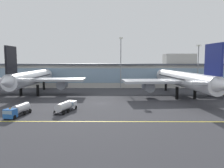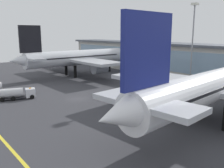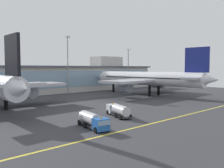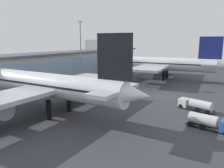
{
  "view_description": "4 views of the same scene",
  "coord_description": "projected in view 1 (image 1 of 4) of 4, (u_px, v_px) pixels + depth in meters",
  "views": [
    {
      "loc": [
        4.13,
        -73.28,
        14.36
      ],
      "look_at": [
        3.48,
        8.94,
        5.62
      ],
      "focal_mm": 35.81,
      "sensor_mm": 36.0,
      "label": 1
    },
    {
      "loc": [
        53.21,
        -31.6,
        16.75
      ],
      "look_at": [
        4.89,
        7.72,
        3.66
      ],
      "focal_mm": 39.66,
      "sensor_mm": 36.0,
      "label": 2
    },
    {
      "loc": [
        -48.55,
        -53.16,
        11.74
      ],
      "look_at": [
        7.81,
        9.45,
        5.97
      ],
      "focal_mm": 38.31,
      "sensor_mm": 36.0,
      "label": 3
    },
    {
      "loc": [
        -67.03,
        -21.25,
        17.67
      ],
      "look_at": [
        -9.39,
        12.96,
        4.38
      ],
      "focal_mm": 35.54,
      "sensor_mm": 36.0,
      "label": 4
    }
  ],
  "objects": [
    {
      "name": "airliner_near_right",
      "position": [
        183.0,
        80.0,
        85.65
      ],
      "size": [
        46.62,
        59.67,
        19.14
      ],
      "rotation": [
        0.0,
        0.0,
        1.66
      ],
      "color": "black",
      "rests_on": "ground"
    },
    {
      "name": "baggage_tug_near",
      "position": [
        17.0,
        110.0,
        57.57
      ],
      "size": [
        4.24,
        9.33,
        2.9
      ],
      "rotation": [
        0.0,
        0.0,
        4.54
      ],
      "color": "black",
      "rests_on": "ground"
    },
    {
      "name": "airliner_near_left",
      "position": [
        32.0,
        78.0,
        92.24
      ],
      "size": [
        43.66,
        51.27,
        19.01
      ],
      "rotation": [
        0.0,
        0.0,
        1.58
      ],
      "color": "black",
      "rests_on": "ground"
    },
    {
      "name": "ground_plane",
      "position": [
        101.0,
        104.0,
        74.42
      ],
      "size": [
        185.88,
        185.88,
        0.0
      ],
      "primitive_type": "plane",
      "color": "#38383D"
    },
    {
      "name": "apron_light_mast_centre",
      "position": [
        121.0,
        56.0,
        110.86
      ],
      "size": [
        1.8,
        1.8,
        25.61
      ],
      "color": "gray",
      "rests_on": "ground"
    },
    {
      "name": "terminal_building",
      "position": [
        109.0,
        74.0,
        121.14
      ],
      "size": [
        135.77,
        14.0,
        17.84
      ],
      "color": "beige",
      "rests_on": "ground"
    },
    {
      "name": "fuel_tanker_truck",
      "position": [
        66.0,
        106.0,
        62.79
      ],
      "size": [
        5.16,
        9.36,
        2.9
      ],
      "rotation": [
        0.0,
        0.0,
        1.27
      ],
      "color": "black",
      "rests_on": "ground"
    },
    {
      "name": "taxiway_centreline_stripe",
      "position": [
        96.0,
        122.0,
        52.54
      ],
      "size": [
        148.71,
        0.5,
        0.01
      ],
      "primitive_type": "cube",
      "color": "yellow",
      "rests_on": "ground"
    },
    {
      "name": "apron_light_mast_west",
      "position": [
        198.0,
        60.0,
        111.08
      ],
      "size": [
        1.8,
        1.8,
        22.01
      ],
      "color": "gray",
      "rests_on": "ground"
    }
  ]
}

